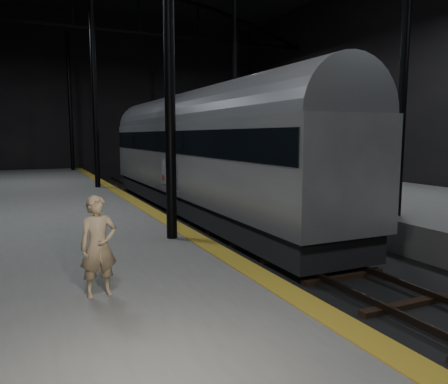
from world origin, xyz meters
TOP-DOWN VIEW (x-y plane):
  - ground at (0.00, 0.00)m, footprint 44.00×44.00m
  - platform_left at (-7.50, 0.00)m, footprint 9.00×43.80m
  - platform_right at (7.50, 0.00)m, footprint 9.00×43.80m
  - tactile_strip at (-3.25, 0.00)m, footprint 0.50×43.80m
  - track at (0.00, 0.00)m, footprint 2.40×43.00m
  - train at (-0.00, 3.87)m, footprint 3.03×20.27m
  - woman at (-6.09, -7.36)m, footprint 0.64×0.46m

SIDE VIEW (x-z plane):
  - ground at x=0.00m, z-range 0.00..0.00m
  - track at x=0.00m, z-range -0.05..0.19m
  - platform_left at x=-7.50m, z-range 0.00..1.00m
  - platform_right at x=7.50m, z-range 0.00..1.00m
  - tactile_strip at x=-3.25m, z-range 1.00..1.01m
  - woman at x=-6.09m, z-range 1.00..2.63m
  - train at x=0.00m, z-range 0.31..5.73m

